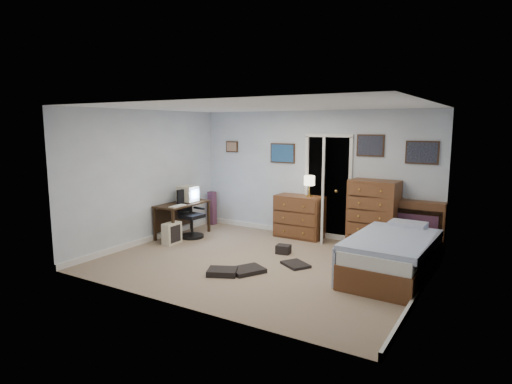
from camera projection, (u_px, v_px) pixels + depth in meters
floor at (261, 263)px, 6.98m from camera, size 5.00×4.00×0.02m
computer_desk at (179, 210)px, 8.61m from camera, size 0.55×1.18×0.68m
crt_monitor at (188, 194)px, 8.63m from camera, size 0.35×0.33×0.33m
keyboard at (177, 206)px, 8.15m from camera, size 0.14×0.36×0.02m
pc_tower at (172, 233)px, 8.05m from camera, size 0.19×0.38×0.41m
office_chair at (190, 219)px, 8.50m from camera, size 0.50×0.50×0.96m
media_stack at (212, 208)px, 9.61m from camera, size 0.16×0.16×0.74m
low_dresser at (299, 216)px, 8.49m from camera, size 0.95×0.49×0.84m
table_lamp at (309, 181)px, 8.28m from camera, size 0.21×0.21×0.41m
doorway at (333, 186)px, 8.57m from camera, size 0.96×1.12×2.05m
tall_dresser at (373, 215)px, 7.69m from camera, size 0.88×0.55×1.25m
headboard_bookcase at (414, 225)px, 7.45m from camera, size 1.02×0.27×0.92m
bed at (393, 255)px, 6.32m from camera, size 1.17×2.08×0.67m
wall_posters at (340, 150)px, 8.09m from camera, size 4.38×0.04×0.60m
floor_clutter at (255, 265)px, 6.69m from camera, size 1.30×1.77×0.15m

